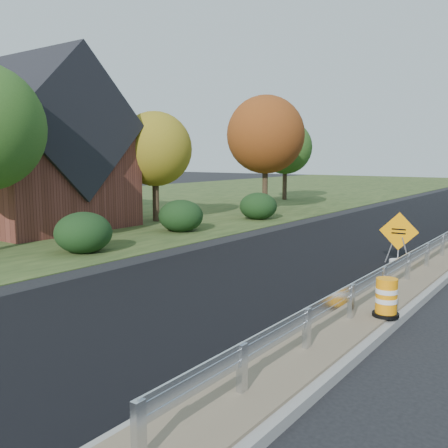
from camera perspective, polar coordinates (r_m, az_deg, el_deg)
The scene contains 12 objects.
ground at distance 18.25m, azimuth 23.62°, elevation -4.01°, with size 140.00×140.00×0.00m, color black.
grass_verge_near at distance 39.20m, azimuth -9.21°, elevation 2.53°, with size 30.00×120.00×0.03m, color #2B3F1B.
milled_overlay at distance 28.90m, azimuth 19.40°, elevation 0.34°, with size 7.20×120.00×0.01m, color black.
hedge_south at distance 18.88m, azimuth -15.78°, elevation -0.93°, with size 2.09×2.09×1.52m, color black.
hedge_mid at distance 23.36m, azimuth -4.95°, elevation 0.95°, with size 2.09×2.09×1.52m, color black.
hedge_north at distance 27.87m, azimuth 3.93°, elevation 2.06°, with size 2.09×2.09×1.52m, color black.
tree_near_yellow at distance 27.03m, azimuth -7.90°, elevation 8.47°, with size 3.96×3.96×5.88m.
tree_near_red at distance 32.22m, azimuth 4.77°, elevation 10.13°, with size 4.95×4.95×7.35m.
tree_near_back at distance 40.62m, azimuth 7.02°, elevation 8.68°, with size 4.29×4.29×6.37m.
brick_house at distance 26.94m, azimuth -21.63°, elevation 7.33°, with size 9.40×7.07×8.54m.
caution_sign at distance 17.30m, azimuth 19.25°, elevation -2.94°, with size 1.24×0.52×1.72m.
barrel_median_near at distance 10.92m, azimuth 18.05°, elevation -8.06°, with size 0.54×0.54×0.80m.
Camera 1 is at (3.69, -17.53, 3.52)m, focal length 40.00 mm.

